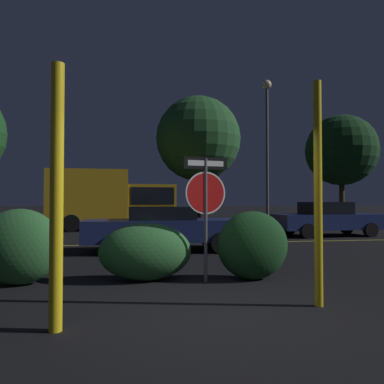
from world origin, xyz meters
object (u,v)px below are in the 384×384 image
object	(u,v)px
delivery_truck	(112,199)
hedge_bush_2	(145,252)
yellow_pole_right	(318,193)
yellow_pole_left	(57,196)
passing_car_3	(328,219)
stop_sign	(206,194)
hedge_bush_1	(20,247)
passing_car_2	(165,228)
tree_2	(198,139)
tree_1	(341,150)
street_lamp	(267,128)
hedge_bush_3	(253,245)

from	to	relation	value
delivery_truck	hedge_bush_2	bearing A→B (deg)	4.76
yellow_pole_right	hedge_bush_2	bearing A→B (deg)	138.16
yellow_pole_left	passing_car_3	xyz separation A→B (m)	(9.09, 10.34, -0.79)
stop_sign	passing_car_3	xyz separation A→B (m)	(6.92, 8.09, -0.88)
hedge_bush_1	delivery_truck	distance (m)	12.91
passing_car_2	tree_2	xyz separation A→B (m)	(3.25, 12.44, 4.82)
yellow_pole_left	tree_1	size ratio (longest dim) A/B	0.44
passing_car_3	tree_1	distance (m)	9.38
hedge_bush_1	street_lamp	size ratio (longest dim) A/B	0.17
hedge_bush_3	street_lamp	size ratio (longest dim) A/B	0.16
stop_sign	tree_2	bearing A→B (deg)	69.60
passing_car_3	hedge_bush_2	bearing A→B (deg)	-48.42
yellow_pole_right	hedge_bush_3	distance (m)	2.10
hedge_bush_1	passing_car_3	bearing A→B (deg)	37.47
hedge_bush_3	passing_car_3	distance (m)	10.04
hedge_bush_2	delivery_truck	xyz separation A→B (m)	(-1.22, 12.84, 1.09)
stop_sign	hedge_bush_2	distance (m)	1.54
yellow_pole_right	tree_1	distance (m)	20.11
passing_car_3	tree_1	world-z (taller)	tree_1
yellow_pole_left	street_lamp	world-z (taller)	street_lamp
yellow_pole_right	passing_car_3	size ratio (longest dim) A/B	0.66
hedge_bush_2	delivery_truck	bearing A→B (deg)	95.42
stop_sign	passing_car_2	xyz separation A→B (m)	(-0.34, 4.46, -0.92)
passing_car_2	yellow_pole_right	bearing A→B (deg)	13.81
hedge_bush_1	hedge_bush_2	size ratio (longest dim) A/B	0.82
passing_car_2	street_lamp	world-z (taller)	street_lamp
stop_sign	tree_2	xyz separation A→B (m)	(2.92, 16.90, 3.91)
passing_car_3	tree_2	world-z (taller)	tree_2
hedge_bush_1	passing_car_2	size ratio (longest dim) A/B	0.29
stop_sign	hedge_bush_1	world-z (taller)	stop_sign
yellow_pole_right	hedge_bush_3	xyz separation A→B (m)	(-0.34, 1.84, -0.94)
street_lamp	tree_2	size ratio (longest dim) A/B	0.99
hedge_bush_1	tree_1	distance (m)	21.46
hedge_bush_3	delivery_truck	xyz separation A→B (m)	(-3.20, 13.07, 0.98)
passing_car_3	delivery_truck	bearing A→B (deg)	-121.40
yellow_pole_left	passing_car_2	bearing A→B (deg)	74.73
tree_2	yellow_pole_left	bearing A→B (deg)	-104.87
stop_sign	yellow_pole_right	bearing A→B (deg)	-65.84
hedge_bush_3	tree_1	distance (m)	18.96
hedge_bush_2	tree_2	world-z (taller)	tree_2
yellow_pole_left	delivery_truck	xyz separation A→B (m)	(-0.12, 15.38, 0.10)
yellow_pole_left	stop_sign	bearing A→B (deg)	46.10
stop_sign	yellow_pole_left	xyz separation A→B (m)	(-2.17, -2.26, -0.09)
yellow_pole_right	tree_1	size ratio (longest dim) A/B	0.45
hedge_bush_2	passing_car_3	size ratio (longest dim) A/B	0.36
hedge_bush_2	tree_1	distance (m)	20.01
hedge_bush_3	tree_2	size ratio (longest dim) A/B	0.16
hedge_bush_1	delivery_truck	xyz separation A→B (m)	(0.97, 12.84, 0.95)
passing_car_2	hedge_bush_2	bearing A→B (deg)	-10.42
passing_car_2	delivery_truck	world-z (taller)	delivery_truck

